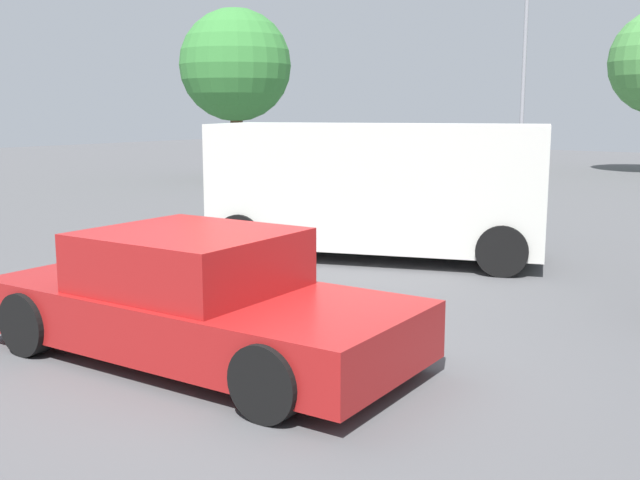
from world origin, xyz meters
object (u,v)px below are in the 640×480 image
object	(u,v)px
sedan_foreground	(196,300)
van_white	(378,186)
dog	(169,273)
light_post_near	(525,35)

from	to	relation	value
sedan_foreground	van_white	bearing A→B (deg)	100.76
dog	van_white	world-z (taller)	van_white
dog	light_post_near	distance (m)	18.99
sedan_foreground	dog	bearing A→B (deg)	139.99
van_white	light_post_near	distance (m)	15.38
van_white	light_post_near	bearing A→B (deg)	-96.83
dog	van_white	bearing A→B (deg)	-34.99
sedan_foreground	van_white	xyz separation A→B (m)	(-1.32, 5.44, 0.60)
sedan_foreground	van_white	size ratio (longest dim) A/B	0.79
sedan_foreground	light_post_near	size ratio (longest dim) A/B	0.62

